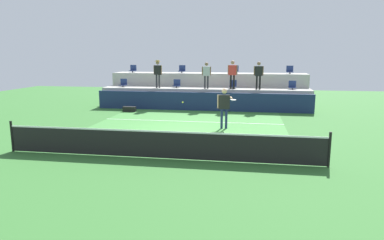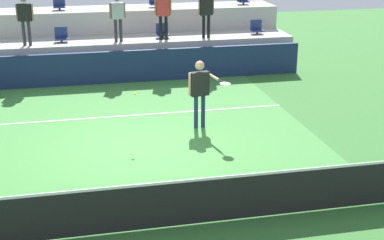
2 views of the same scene
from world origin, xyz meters
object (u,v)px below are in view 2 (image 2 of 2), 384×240
(stadium_chair_upper_left, at_px, (59,4))
(spectator_leaning_on_rail, at_px, (206,10))
(stadium_chair_upper_right, at_px, (155,1))
(stadium_chair_lower_far_right, at_px, (257,28))
(stadium_chair_lower_left, at_px, (61,36))
(tennis_player, at_px, (200,87))
(spectator_in_white, at_px, (163,10))
(tennis_ball, at_px, (135,94))
(stadium_chair_lower_right, at_px, (162,32))
(spectator_with_hat, at_px, (25,14))
(spectator_in_grey, at_px, (118,14))

(stadium_chair_upper_left, relative_size, spectator_leaning_on_rail, 0.31)
(stadium_chair_upper_right, height_order, spectator_leaning_on_rail, spectator_leaning_on_rail)
(stadium_chair_lower_far_right, bearing_deg, stadium_chair_lower_left, 180.00)
(tennis_player, bearing_deg, stadium_chair_upper_right, 89.34)
(stadium_chair_upper_left, distance_m, spectator_in_white, 4.17)
(stadium_chair_lower_left, xyz_separation_m, spectator_leaning_on_rail, (5.10, -0.38, 0.78))
(stadium_chair_upper_left, height_order, tennis_ball, stadium_chair_upper_left)
(stadium_chair_lower_right, relative_size, spectator_with_hat, 0.30)
(stadium_chair_lower_far_right, relative_size, spectator_leaning_on_rail, 0.31)
(tennis_player, height_order, tennis_ball, tennis_player)
(spectator_with_hat, bearing_deg, stadium_chair_lower_left, 18.76)
(stadium_chair_lower_left, xyz_separation_m, tennis_ball, (1.73, -6.85, -0.22))
(stadium_chair_lower_right, xyz_separation_m, stadium_chair_upper_left, (-3.58, 1.80, 0.85))
(stadium_chair_upper_left, relative_size, spectator_in_white, 0.30)
(spectator_with_hat, bearing_deg, tennis_ball, -66.15)
(spectator_in_white, relative_size, spectator_leaning_on_rail, 1.04)
(stadium_chair_lower_far_right, relative_size, stadium_chair_upper_right, 1.00)
(stadium_chair_upper_right, distance_m, tennis_ball, 8.92)
(tennis_ball, bearing_deg, stadium_chair_lower_left, 104.16)
(tennis_player, relative_size, spectator_leaning_on_rail, 1.10)
(spectator_in_grey, bearing_deg, spectator_leaning_on_rail, 0.00)
(stadium_chair_lower_right, bearing_deg, stadium_chair_lower_left, 180.00)
(stadium_chair_lower_far_right, xyz_separation_m, spectator_in_white, (-3.60, -0.38, 0.83))
(stadium_chair_lower_far_right, height_order, stadium_chair_upper_left, stadium_chair_upper_left)
(stadium_chair_lower_far_right, xyz_separation_m, spectator_with_hat, (-8.28, -0.38, 0.85))
(stadium_chair_lower_left, bearing_deg, stadium_chair_upper_left, 90.24)
(spectator_in_white, relative_size, tennis_ball, 25.31)
(tennis_player, height_order, spectator_in_grey, spectator_in_grey)
(stadium_chair_upper_right, xyz_separation_m, tennis_player, (-0.09, -8.05, -1.18))
(stadium_chair_lower_left, bearing_deg, tennis_player, -60.64)
(stadium_chair_lower_left, relative_size, stadium_chair_upper_left, 1.00)
(stadium_chair_lower_right, relative_size, stadium_chair_lower_far_right, 1.00)
(spectator_in_grey, distance_m, spectator_leaning_on_rail, 3.15)
(stadium_chair_upper_left, bearing_deg, spectator_with_hat, -117.20)
(spectator_in_white, xyz_separation_m, spectator_leaning_on_rail, (1.56, -0.00, -0.04))
(stadium_chair_lower_right, xyz_separation_m, tennis_ball, (-1.85, -6.85, -0.22))
(stadium_chair_upper_left, bearing_deg, spectator_leaning_on_rail, -23.13)
(spectator_leaning_on_rail, distance_m, tennis_ball, 7.36)
(stadium_chair_upper_right, distance_m, spectator_with_hat, 5.22)
(stadium_chair_lower_left, height_order, spectator_in_grey, spectator_in_grey)
(tennis_player, xyz_separation_m, spectator_in_grey, (-1.56, 5.86, 1.07))
(stadium_chair_upper_left, height_order, tennis_player, stadium_chair_upper_left)
(stadium_chair_lower_right, relative_size, stadium_chair_upper_right, 1.00)
(spectator_leaning_on_rail, xyz_separation_m, tennis_ball, (-3.38, -6.47, -1.00))
(stadium_chair_lower_left, relative_size, spectator_with_hat, 0.30)
(stadium_chair_upper_left, distance_m, spectator_leaning_on_rail, 5.56)
(spectator_in_grey, distance_m, spectator_in_white, 1.60)
(stadium_chair_lower_far_right, bearing_deg, stadium_chair_lower_right, 180.00)
(tennis_player, bearing_deg, tennis_ball, -161.39)
(tennis_ball, bearing_deg, stadium_chair_upper_right, 77.74)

